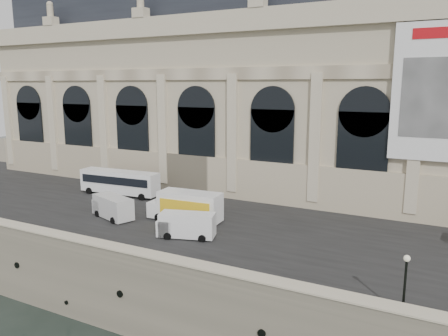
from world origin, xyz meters
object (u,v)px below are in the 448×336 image
object	(u,v)px
box_truck	(186,207)
bus_left	(120,182)
van_c	(112,207)
lamp_right	(405,286)
van_b	(184,225)

from	to	relation	value
box_truck	bus_left	bearing A→B (deg)	158.50
box_truck	van_c	bearing A→B (deg)	-160.86
box_truck	lamp_right	size ratio (longest dim) A/B	2.01
van_c	box_truck	world-z (taller)	box_truck
bus_left	van_c	xyz separation A→B (m)	(5.57, -7.78, -0.55)
bus_left	van_b	bearing A→B (deg)	-31.08
box_truck	lamp_right	xyz separation A→B (m)	(21.54, -9.81, 0.38)
van_c	box_truck	xyz separation A→B (m)	(7.54, 2.62, 0.35)
box_truck	lamp_right	world-z (taller)	lamp_right
box_truck	van_b	bearing A→B (deg)	-60.19
lamp_right	box_truck	bearing A→B (deg)	155.50
bus_left	lamp_right	bearing A→B (deg)	-23.38
bus_left	lamp_right	size ratio (longest dim) A/B	2.76
bus_left	van_c	distance (m)	9.58
van_c	lamp_right	xyz separation A→B (m)	(29.07, -7.20, 0.73)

